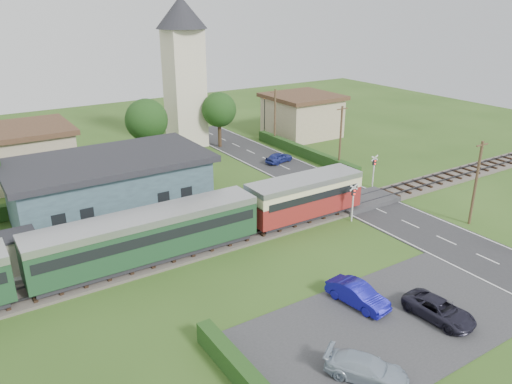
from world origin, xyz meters
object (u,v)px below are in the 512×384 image
equipment_hut (20,251)px  train (101,247)px  house_west (16,155)px  car_park_blue (358,294)px  house_east (302,115)px  car_park_dark (439,310)px  station_building (110,188)px  car_on_road (279,157)px  church_tower (183,62)px  car_park_silver (367,368)px  pedestrian_near (200,210)px  pedestrian_far (36,253)px  crossing_signal_near (353,197)px  crossing_signal_far (374,167)px

equipment_hut → train: size_ratio=0.06×
house_west → car_park_blue: 37.12m
house_east → car_park_dark: size_ratio=2.10×
equipment_hut → station_building: 9.92m
station_building → car_on_road: 21.06m
train → house_east: 40.11m
church_tower → car_park_silver: church_tower is taller
pedestrian_near → pedestrian_far: pedestrian_near is taller
house_east → car_park_silver: size_ratio=2.18×
crossing_signal_near → car_park_blue: (-8.14, -9.20, -1.40)m
car_park_blue → car_park_dark: bearing=-59.2°
crossing_signal_near → pedestrian_near: 12.46m
car_on_road → car_park_blue: bearing=141.6°
station_building → car_park_dark: bearing=-65.3°
train → car_park_silver: train is taller
crossing_signal_near → crossing_signal_far: (7.20, 4.80, 0.00)m
house_east → car_park_dark: (-18.84, -37.22, -2.13)m
car_on_road → car_park_silver: car_park_silver is taller
crossing_signal_near → pedestrian_far: (-23.39, 5.89, -0.95)m
equipment_hut → pedestrian_near: equipment_hut is taller
equipment_hut → crossing_signal_near: crossing_signal_near is taller
church_tower → pedestrian_near: church_tower is taller
crossing_signal_far → car_on_road: (-3.18, 11.33, -1.51)m
station_building → car_park_blue: bearing=-68.2°
car_park_blue → house_west: bearing=103.1°
church_tower → car_park_silver: (-10.80, -42.50, -9.56)m
church_tower → crossing_signal_far: bearing=-70.0°
car_park_dark → pedestrian_far: bearing=129.8°
crossing_signal_near → crossing_signal_far: size_ratio=1.00×
station_building → car_park_dark: (11.16, -24.21, -2.03)m
pedestrian_far → car_park_dark: bearing=-123.7°
crossing_signal_far → pedestrian_near: 18.20m
train → pedestrian_far: train is taller
equipment_hut → car_park_dark: bearing=-43.9°
car_park_dark → crossing_signal_far: bearing=50.4°
train → church_tower: 32.92m
car_park_silver → train: bearing=81.3°
crossing_signal_near → crossing_signal_far: bearing=33.7°
station_building → crossing_signal_far: size_ratio=4.88×
equipment_hut → crossing_signal_near: 25.04m
house_east → car_on_road: (-9.58, -8.28, -2.16)m
house_west → car_on_road: bearing=-20.1°
train → car_on_road: 27.64m
equipment_hut → car_on_road: 30.32m
house_west → equipment_hut: bearing=-98.6°
equipment_hut → car_park_blue: size_ratio=0.63×
crossing_signal_near → pedestrian_far: 24.14m
car_on_road → pedestrian_far: bearing=97.7°
train → equipment_hut: bearing=144.4°
car_park_blue → church_tower: bearing=72.0°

